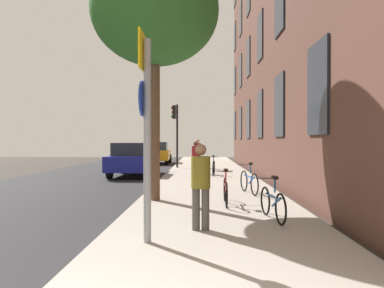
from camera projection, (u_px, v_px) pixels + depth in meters
ground_plane at (135, 177)px, 17.47m from camera, size 41.80×41.80×0.00m
road_asphalt at (91, 177)px, 17.53m from camera, size 7.00×38.00×0.01m
sidewalk at (209, 176)px, 17.39m from camera, size 4.20×38.00×0.12m
building_facade at (266, 13)px, 16.75m from camera, size 0.56×27.00×15.07m
sign_post at (146, 120)px, 5.85m from camera, size 0.15×0.60×3.33m
traffic_light at (176, 124)px, 22.05m from camera, size 0.43×0.24×3.77m
tree_near at (155, 12)px, 9.98m from camera, size 3.46×3.46×6.60m
bicycle_0 at (273, 203)px, 7.51m from camera, size 0.42×1.60×0.91m
bicycle_1 at (226, 190)px, 9.33m from camera, size 0.42×1.58×0.91m
bicycle_2 at (249, 181)px, 11.26m from camera, size 0.49×1.66×0.95m
bicycle_3 at (214, 167)px, 17.29m from camera, size 0.42×1.68×0.94m
pedestrian_0 at (201, 181)px, 6.65m from camera, size 0.38×0.38×1.56m
pedestrian_1 at (195, 155)px, 18.20m from camera, size 0.50×0.50×1.57m
pedestrian_2 at (198, 151)px, 21.93m from camera, size 0.54×0.54×1.71m
car_0 at (133, 159)px, 18.00m from camera, size 1.94×4.45×1.62m
car_1 at (157, 153)px, 27.49m from camera, size 1.97×4.17×1.62m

